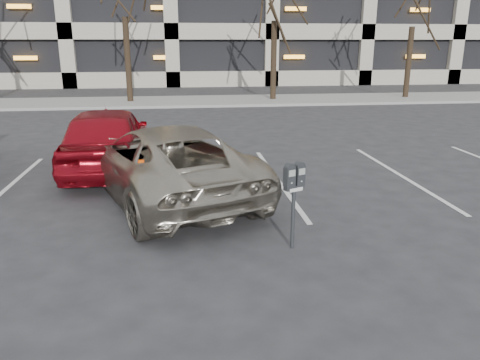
# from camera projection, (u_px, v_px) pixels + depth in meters

# --- Properties ---
(ground) EXTENTS (140.00, 140.00, 0.00)m
(ground) POSITION_uv_depth(u_px,v_px,m) (223.00, 222.00, 7.75)
(ground) COLOR #28282B
(ground) RESTS_ON ground
(sidewalk) EXTENTS (80.00, 4.00, 0.12)m
(sidewalk) POSITION_uv_depth(u_px,v_px,m) (193.00, 101.00, 22.95)
(sidewalk) COLOR gray
(sidewalk) RESTS_ON ground
(stall_lines) EXTENTS (16.90, 5.20, 0.00)m
(stall_lines) POSITION_uv_depth(u_px,v_px,m) (146.00, 185.00, 9.76)
(stall_lines) COLOR silver
(stall_lines) RESTS_ON ground
(parking_meter) EXTENTS (0.34, 0.24, 1.25)m
(parking_meter) POSITION_uv_depth(u_px,v_px,m) (294.00, 185.00, 6.52)
(parking_meter) COLOR black
(parking_meter) RESTS_ON ground
(suv_silver) EXTENTS (3.93, 5.50, 1.40)m
(suv_silver) POSITION_uv_depth(u_px,v_px,m) (166.00, 162.00, 8.82)
(suv_silver) COLOR #A69E8E
(suv_silver) RESTS_ON ground
(car_red) EXTENTS (1.89, 4.47, 1.51)m
(car_red) POSITION_uv_depth(u_px,v_px,m) (107.00, 138.00, 10.72)
(car_red) COLOR maroon
(car_red) RESTS_ON ground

